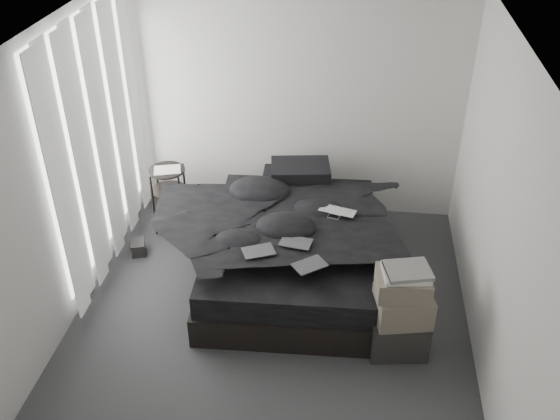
# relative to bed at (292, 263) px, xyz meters

# --- Properties ---
(floor) EXTENTS (3.60, 4.20, 0.01)m
(floor) POSITION_rel_bed_xyz_m (-0.13, -0.77, -0.15)
(floor) COLOR #363739
(floor) RESTS_ON ground
(ceiling) EXTENTS (3.60, 4.20, 0.01)m
(ceiling) POSITION_rel_bed_xyz_m (-0.13, -0.77, 2.45)
(ceiling) COLOR white
(ceiling) RESTS_ON ground
(wall_back) EXTENTS (3.60, 0.01, 2.60)m
(wall_back) POSITION_rel_bed_xyz_m (-0.13, 1.33, 1.15)
(wall_back) COLOR silver
(wall_back) RESTS_ON ground
(wall_left) EXTENTS (0.01, 4.20, 2.60)m
(wall_left) POSITION_rel_bed_xyz_m (-1.93, -0.77, 1.15)
(wall_left) COLOR silver
(wall_left) RESTS_ON ground
(wall_right) EXTENTS (0.01, 4.20, 2.60)m
(wall_right) POSITION_rel_bed_xyz_m (1.67, -0.77, 1.15)
(wall_right) COLOR silver
(wall_right) RESTS_ON ground
(window_left) EXTENTS (0.02, 2.00, 2.30)m
(window_left) POSITION_rel_bed_xyz_m (-1.91, 0.13, 1.20)
(window_left) COLOR white
(window_left) RESTS_ON wall_left
(curtain_left) EXTENTS (0.06, 2.12, 2.48)m
(curtain_left) POSITION_rel_bed_xyz_m (-1.86, 0.13, 1.13)
(curtain_left) COLOR white
(curtain_left) RESTS_ON wall_left
(bed) EXTENTS (1.75, 2.25, 0.30)m
(bed) POSITION_rel_bed_xyz_m (0.00, 0.00, 0.00)
(bed) COLOR black
(bed) RESTS_ON floor
(mattress) EXTENTS (1.68, 2.19, 0.23)m
(mattress) POSITION_rel_bed_xyz_m (0.00, 0.00, 0.26)
(mattress) COLOR black
(mattress) RESTS_ON bed
(duvet) EXTENTS (1.69, 1.93, 0.25)m
(duvet) POSITION_rel_bed_xyz_m (0.00, -0.05, 0.51)
(duvet) COLOR black
(duvet) RESTS_ON mattress
(pillow_lower) EXTENTS (0.68, 0.47, 0.15)m
(pillow_lower) POSITION_rel_bed_xyz_m (-0.09, 0.84, 0.46)
(pillow_lower) COLOR black
(pillow_lower) RESTS_ON mattress
(pillow_upper) EXTENTS (0.67, 0.51, 0.14)m
(pillow_upper) POSITION_rel_bed_xyz_m (-0.01, 0.83, 0.60)
(pillow_upper) COLOR black
(pillow_upper) RESTS_ON pillow_lower
(laptop) EXTENTS (0.40, 0.31, 0.03)m
(laptop) POSITION_rel_bed_xyz_m (0.40, 0.07, 0.65)
(laptop) COLOR silver
(laptop) RESTS_ON duvet
(comic_a) EXTENTS (0.33, 0.28, 0.01)m
(comic_a) POSITION_rel_bed_xyz_m (-0.24, -0.59, 0.64)
(comic_a) COLOR black
(comic_a) RESTS_ON duvet
(comic_b) EXTENTS (0.30, 0.22, 0.01)m
(comic_b) POSITION_rel_bed_xyz_m (0.07, -0.42, 0.65)
(comic_b) COLOR black
(comic_b) RESTS_ON duvet
(comic_c) EXTENTS (0.33, 0.31, 0.01)m
(comic_c) POSITION_rel_bed_xyz_m (0.22, -0.73, 0.65)
(comic_c) COLOR black
(comic_c) RESTS_ON duvet
(side_stand) EXTENTS (0.43, 0.43, 0.72)m
(side_stand) POSITION_rel_bed_xyz_m (-1.44, 0.69, 0.21)
(side_stand) COLOR black
(side_stand) RESTS_ON floor
(papers) EXTENTS (0.32, 0.28, 0.01)m
(papers) POSITION_rel_bed_xyz_m (-1.42, 0.68, 0.58)
(papers) COLOR white
(papers) RESTS_ON side_stand
(floor_books) EXTENTS (0.21, 0.25, 0.14)m
(floor_books) POSITION_rel_bed_xyz_m (-1.66, 0.16, -0.08)
(floor_books) COLOR black
(floor_books) RESTS_ON floor
(box_lower) EXTENTS (0.53, 0.44, 0.36)m
(box_lower) POSITION_rel_bed_xyz_m (1.01, -0.90, 0.03)
(box_lower) COLOR black
(box_lower) RESTS_ON floor
(box_mid) EXTENTS (0.52, 0.44, 0.27)m
(box_mid) POSITION_rel_bed_xyz_m (1.02, -0.91, 0.34)
(box_mid) COLOR #6A6153
(box_mid) RESTS_ON box_lower
(box_upper) EXTENTS (0.46, 0.38, 0.19)m
(box_upper) POSITION_rel_bed_xyz_m (1.00, -0.90, 0.57)
(box_upper) COLOR #6A6153
(box_upper) RESTS_ON box_mid
(art_book_white) EXTENTS (0.40, 0.34, 0.04)m
(art_book_white) POSITION_rel_bed_xyz_m (1.01, -0.90, 0.69)
(art_book_white) COLOR silver
(art_book_white) RESTS_ON box_upper
(art_book_snake) EXTENTS (0.41, 0.36, 0.03)m
(art_book_snake) POSITION_rel_bed_xyz_m (1.02, -0.91, 0.72)
(art_book_snake) COLOR silver
(art_book_snake) RESTS_ON art_book_white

